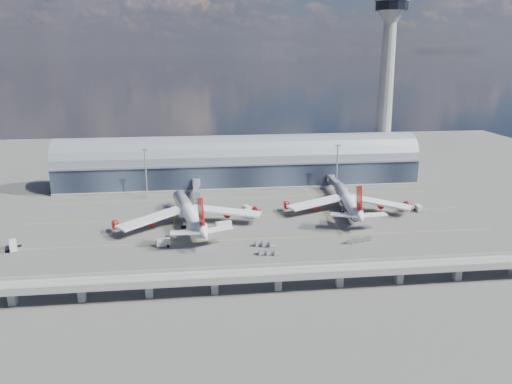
{
  "coord_description": "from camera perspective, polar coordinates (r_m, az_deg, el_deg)",
  "views": [
    {
      "loc": [
        -24.42,
        -196.73,
        72.72
      ],
      "look_at": [
        0.98,
        10.0,
        14.0
      ],
      "focal_mm": 35.0,
      "sensor_mm": 36.0,
      "label": 1
    }
  ],
  "objects": [
    {
      "name": "terminal",
      "position": [
        282.55,
        -1.88,
        3.19
      ],
      "size": [
        200.0,
        30.0,
        28.0
      ],
      "color": "#1D2431",
      "rests_on": "ground"
    },
    {
      "name": "service_truck_4",
      "position": [
        229.21,
        -0.96,
        -2.36
      ],
      "size": [
        2.77,
        5.23,
        2.97
      ],
      "rotation": [
        0.0,
        0.0,
        -0.05
      ],
      "color": "#BCBCB8",
      "rests_on": "ground"
    },
    {
      "name": "cargo_train_1",
      "position": [
        186.23,
        1.47,
        -6.93
      ],
      "size": [
        8.38,
        3.36,
        1.83
      ],
      "rotation": [
        0.0,
        0.0,
        1.78
      ],
      "color": "gray",
      "rests_on": "ground"
    },
    {
      "name": "guideway",
      "position": [
        158.84,
        2.54,
        -9.39
      ],
      "size": [
        220.0,
        8.5,
        7.2
      ],
      "color": "gray",
      "rests_on": "ground"
    },
    {
      "name": "service_truck_5",
      "position": [
        233.54,
        -0.91,
        -2.0
      ],
      "size": [
        5.19,
        6.62,
        3.02
      ],
      "rotation": [
        0.0,
        0.0,
        0.52
      ],
      "color": "#BCBCB8",
      "rests_on": "ground"
    },
    {
      "name": "ground",
      "position": [
        211.16,
        0.07,
        -4.4
      ],
      "size": [
        500.0,
        500.0,
        0.0
      ],
      "primitive_type": "plane",
      "color": "#474744",
      "rests_on": "ground"
    },
    {
      "name": "jet_bridge_left",
      "position": [
        258.82,
        -6.85,
        0.5
      ],
      "size": [
        4.4,
        28.0,
        7.25
      ],
      "color": "gray",
      "rests_on": "ground"
    },
    {
      "name": "airliner_right",
      "position": [
        236.81,
        10.48,
        -1.09
      ],
      "size": [
        60.39,
        63.15,
        20.03
      ],
      "rotation": [
        0.0,
        0.0,
        -0.12
      ],
      "color": "white",
      "rests_on": "ground"
    },
    {
      "name": "cargo_train_2",
      "position": [
        202.41,
        11.69,
        -5.36
      ],
      "size": [
        11.24,
        4.93,
        1.87
      ],
      "rotation": [
        0.0,
        0.0,
        1.28
      ],
      "color": "gray",
      "rests_on": "ground"
    },
    {
      "name": "service_truck_0",
      "position": [
        211.84,
        -26.01,
        -5.54
      ],
      "size": [
        4.91,
        7.98,
        3.14
      ],
      "rotation": [
        0.0,
        0.0,
        0.34
      ],
      "color": "#BCBCB8",
      "rests_on": "ground"
    },
    {
      "name": "service_truck_3",
      "position": [
        247.9,
        18.09,
        -1.79
      ],
      "size": [
        2.86,
        5.78,
        2.68
      ],
      "rotation": [
        0.0,
        0.0,
        -0.13
      ],
      "color": "#BCBCB8",
      "rests_on": "ground"
    },
    {
      "name": "cargo_train_0",
      "position": [
        193.89,
        0.98,
        -5.98
      ],
      "size": [
        8.23,
        4.2,
        1.81
      ],
      "rotation": [
        0.0,
        0.0,
        1.89
      ],
      "color": "gray",
      "rests_on": "ground"
    },
    {
      "name": "airliner_left",
      "position": [
        215.88,
        -7.59,
        -2.42
      ],
      "size": [
        64.61,
        68.02,
        20.81
      ],
      "rotation": [
        0.0,
        0.0,
        0.19
      ],
      "color": "white",
      "rests_on": "ground"
    },
    {
      "name": "floodlight_mast_left",
      "position": [
        259.84,
        -12.48,
        2.22
      ],
      "size": [
        3.0,
        0.7,
        25.7
      ],
      "color": "gray",
      "rests_on": "ground"
    },
    {
      "name": "jet_bridge_right",
      "position": [
        267.29,
        9.22,
        0.9
      ],
      "size": [
        4.4,
        32.0,
        7.25
      ],
      "color": "gray",
      "rests_on": "ground"
    },
    {
      "name": "taxi_lines",
      "position": [
        231.89,
        -0.61,
        -2.53
      ],
      "size": [
        200.0,
        80.12,
        0.01
      ],
      "color": "gold",
      "rests_on": "ground"
    },
    {
      "name": "service_truck_2",
      "position": [
        214.92,
        -3.73,
        -3.7
      ],
      "size": [
        7.15,
        3.97,
        2.49
      ],
      "rotation": [
        0.0,
        0.0,
        1.88
      ],
      "color": "#BCBCB8",
      "rests_on": "ground"
    },
    {
      "name": "floodlight_mast_right",
      "position": [
        269.07,
        9.24,
        2.85
      ],
      "size": [
        3.0,
        0.7,
        25.7
      ],
      "color": "gray",
      "rests_on": "ground"
    },
    {
      "name": "service_truck_1",
      "position": [
        197.09,
        -10.55,
        -5.7
      ],
      "size": [
        5.8,
        3.7,
        3.11
      ],
      "rotation": [
        0.0,
        0.0,
        1.82
      ],
      "color": "#BCBCB8",
      "rests_on": "ground"
    },
    {
      "name": "control_tower",
      "position": [
        301.11,
        14.61,
        11.23
      ],
      "size": [
        19.0,
        19.0,
        103.0
      ],
      "color": "gray",
      "rests_on": "ground"
    }
  ]
}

